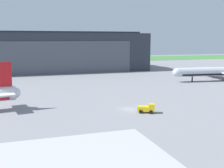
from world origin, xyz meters
TOP-DOWN VIEW (x-y plane):
  - ground_plane at (0.00, 0.00)m, footprint 440.00×440.00m
  - grass_field_strip at (0.00, 177.87)m, footprint 440.00×56.00m
  - maintenance_hangar at (-7.35, 100.55)m, footprint 105.55×39.84m
  - pushback_tractor at (2.96, -4.93)m, footprint 4.58×3.71m

SIDE VIEW (x-z plane):
  - ground_plane at x=0.00m, z-range 0.00..0.00m
  - grass_field_strip at x=0.00m, z-range 0.00..0.08m
  - pushback_tractor at x=2.96m, z-range -0.01..2.30m
  - maintenance_hangar at x=-7.35m, z-range -0.46..21.95m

